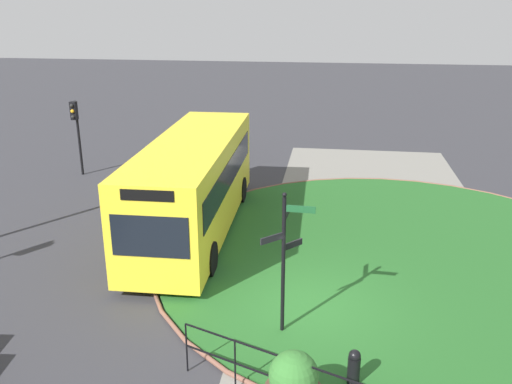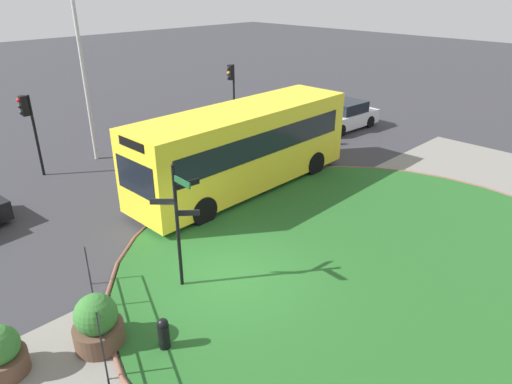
{
  "view_description": "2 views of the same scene",
  "coord_description": "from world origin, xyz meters",
  "px_view_note": "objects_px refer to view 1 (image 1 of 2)",
  "views": [
    {
      "loc": [
        -11.97,
        -0.44,
        7.31
      ],
      "look_at": [
        1.8,
        1.54,
        2.44
      ],
      "focal_mm": 38.05,
      "sensor_mm": 36.0,
      "label": 1
    },
    {
      "loc": [
        -6.84,
        -7.99,
        7.38
      ],
      "look_at": [
        2.11,
        0.99,
        1.56
      ],
      "focal_mm": 32.46,
      "sensor_mm": 36.0,
      "label": 2
    }
  ],
  "objects_px": {
    "bollard_foreground": "(354,368)",
    "bus_yellow": "(194,184)",
    "car_oncoming": "(203,143)",
    "traffic_light_far": "(76,121)",
    "signpost_directional": "(285,253)"
  },
  "relations": [
    {
      "from": "signpost_directional",
      "to": "car_oncoming",
      "type": "xyz_separation_m",
      "value": [
        14.9,
        5.48,
        -1.38
      ]
    },
    {
      "from": "bollard_foreground",
      "to": "bus_yellow",
      "type": "height_order",
      "value": "bus_yellow"
    },
    {
      "from": "signpost_directional",
      "to": "bollard_foreground",
      "type": "xyz_separation_m",
      "value": [
        -1.67,
        -1.56,
        -1.62
      ]
    },
    {
      "from": "signpost_directional",
      "to": "traffic_light_far",
      "type": "height_order",
      "value": "signpost_directional"
    },
    {
      "from": "traffic_light_far",
      "to": "bus_yellow",
      "type": "bearing_deg",
      "value": 48.66
    },
    {
      "from": "bus_yellow",
      "to": "traffic_light_far",
      "type": "bearing_deg",
      "value": -130.44
    },
    {
      "from": "signpost_directional",
      "to": "bollard_foreground",
      "type": "height_order",
      "value": "signpost_directional"
    },
    {
      "from": "bollard_foreground",
      "to": "bus_yellow",
      "type": "bearing_deg",
      "value": 35.18
    },
    {
      "from": "car_oncoming",
      "to": "traffic_light_far",
      "type": "relative_size",
      "value": 1.24
    },
    {
      "from": "car_oncoming",
      "to": "bus_yellow",
      "type": "bearing_deg",
      "value": 15.26
    },
    {
      "from": "bollard_foreground",
      "to": "signpost_directional",
      "type": "bearing_deg",
      "value": 43.06
    },
    {
      "from": "bus_yellow",
      "to": "car_oncoming",
      "type": "height_order",
      "value": "bus_yellow"
    },
    {
      "from": "bus_yellow",
      "to": "traffic_light_far",
      "type": "xyz_separation_m",
      "value": [
        5.41,
        6.61,
        0.75
      ]
    },
    {
      "from": "car_oncoming",
      "to": "signpost_directional",
      "type": "bearing_deg",
      "value": 23.56
    },
    {
      "from": "bus_yellow",
      "to": "car_oncoming",
      "type": "bearing_deg",
      "value": -169.24
    }
  ]
}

